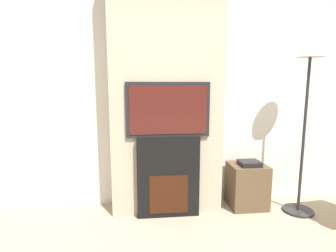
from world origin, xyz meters
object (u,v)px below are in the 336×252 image
(fireplace, at_px, (168,177))
(television, at_px, (168,110))
(floor_lamp, at_px, (307,98))
(media_stand, at_px, (247,185))

(fireplace, relative_size, television, 1.00)
(fireplace, bearing_deg, floor_lamp, -3.60)
(floor_lamp, bearing_deg, television, 176.48)
(fireplace, height_order, floor_lamp, floor_lamp)
(media_stand, bearing_deg, floor_lamp, -20.29)
(fireplace, distance_m, media_stand, 0.94)
(television, bearing_deg, media_stand, 6.34)
(floor_lamp, bearing_deg, fireplace, 176.40)
(floor_lamp, distance_m, media_stand, 1.13)
(television, bearing_deg, fireplace, 90.00)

